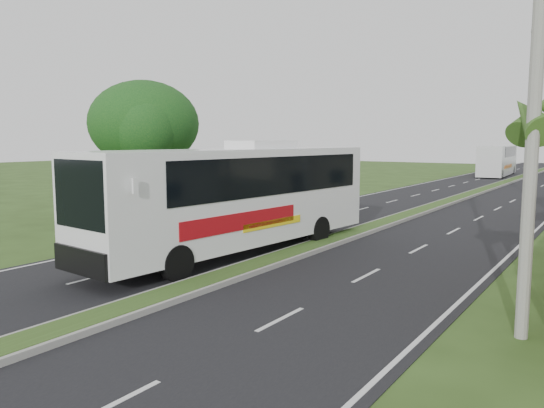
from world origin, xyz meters
The scene contains 10 objects.
ground centered at (0.00, 0.00, 0.00)m, with size 180.00×180.00×0.00m, color #2E4619.
road_asphalt centered at (0.00, 20.00, 0.01)m, with size 14.00×160.00×0.02m, color black.
median_strip centered at (0.00, 20.00, 0.10)m, with size 1.20×160.00×0.18m.
lane_edge_left centered at (-6.70, 20.00, 0.00)m, with size 0.12×160.00×0.01m, color silver.
lane_edge_right centered at (6.70, 20.00, 0.00)m, with size 0.12×160.00×0.01m, color silver.
shade_tree centered at (-12.11, 10.02, 5.03)m, with size 6.30×6.00×7.54m.
utility_pole_a centered at (8.50, 2.00, 5.67)m, with size 1.60×0.28×11.00m.
coach_bus_main centered at (-1.93, 5.51, 2.36)m, with size 3.91×13.46×4.29m.
coach_bus_far centered at (-3.03, 57.57, 2.05)m, with size 3.30×12.50×3.61m.
motorcyclist centered at (-2.00, 9.59, 0.76)m, with size 2.06×1.34×2.17m.
Camera 1 is at (10.24, -10.33, 4.32)m, focal length 35.00 mm.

